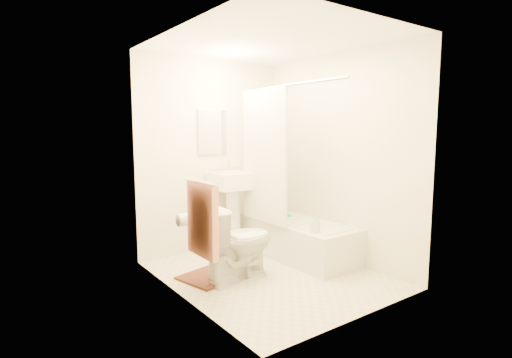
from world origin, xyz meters
TOP-DOWN VIEW (x-y plane):
  - floor at (0.00, 0.00)m, footprint 2.40×2.40m
  - ceiling at (0.00, 0.00)m, footprint 2.40×2.40m
  - wall_back at (0.00, 1.20)m, footprint 2.00×0.02m
  - wall_left at (-1.00, 0.00)m, footprint 0.02×2.40m
  - wall_right at (1.00, 0.00)m, footprint 0.02×2.40m
  - mirror at (0.00, 1.18)m, footprint 0.40×0.03m
  - curtain_rod at (0.30, 0.10)m, footprint 0.03×1.70m
  - shower_curtain at (0.30, 0.50)m, footprint 0.04×0.80m
  - towel_bar at (-0.96, -0.25)m, footprint 0.02×0.60m
  - towel at (-0.93, -0.25)m, footprint 0.06×0.45m
  - toilet_paper at (-0.93, 0.12)m, footprint 0.11×0.12m
  - toilet at (-0.35, 0.10)m, footprint 0.83×0.50m
  - sink at (0.16, 0.95)m, footprint 0.57×0.46m
  - bathtub at (0.67, 0.30)m, footprint 0.67×1.52m
  - bath_mat at (-0.50, 0.31)m, footprint 0.77×0.64m
  - soap_bottle at (0.45, -0.20)m, footprint 0.11×0.11m
  - scrub_brush at (0.74, 0.61)m, footprint 0.08×0.19m

SIDE VIEW (x-z plane):
  - floor at x=0.00m, z-range 0.00..0.00m
  - bath_mat at x=-0.50m, z-range 0.00..0.02m
  - bathtub at x=0.67m, z-range 0.00..0.43m
  - toilet at x=-0.35m, z-range 0.00..0.78m
  - scrub_brush at x=0.74m, z-range 0.43..0.47m
  - soap_bottle at x=0.45m, z-range 0.43..0.62m
  - sink at x=0.16m, z-range 0.00..1.09m
  - toilet_paper at x=-0.93m, z-range 0.64..0.76m
  - towel at x=-0.93m, z-range 0.45..1.11m
  - towel_bar at x=-0.96m, z-range 1.09..1.11m
  - wall_back at x=0.00m, z-range 0.00..2.40m
  - wall_left at x=-1.00m, z-range 0.00..2.40m
  - wall_right at x=1.00m, z-range 0.00..2.40m
  - shower_curtain at x=0.30m, z-range 0.44..2.00m
  - mirror at x=0.00m, z-range 1.23..1.77m
  - curtain_rod at x=0.30m, z-range 1.98..2.02m
  - ceiling at x=0.00m, z-range 2.40..2.40m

